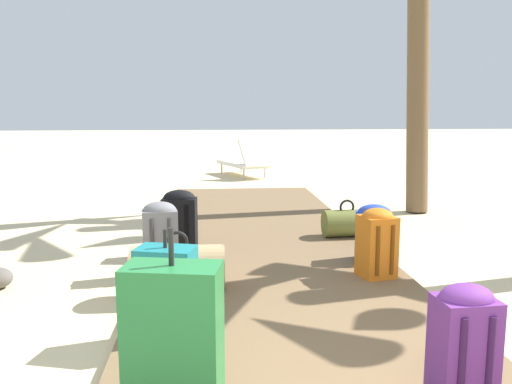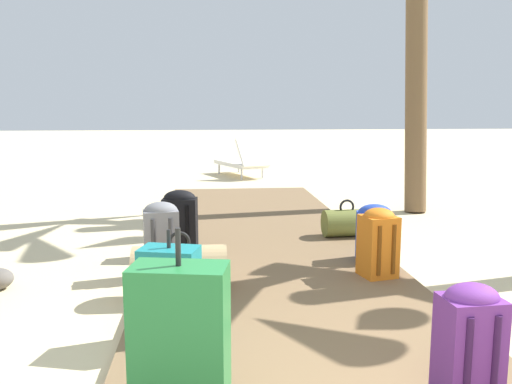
{
  "view_description": "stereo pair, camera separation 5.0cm",
  "coord_description": "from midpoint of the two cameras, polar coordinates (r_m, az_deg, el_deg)",
  "views": [
    {
      "loc": [
        -0.52,
        -1.47,
        1.44
      ],
      "look_at": [
        -0.04,
        4.09,
        0.55
      ],
      "focal_mm": 37.28,
      "sensor_mm": 36.0,
      "label": 1
    },
    {
      "loc": [
        -0.57,
        -1.46,
        1.44
      ],
      "look_at": [
        -0.04,
        4.09,
        0.55
      ],
      "focal_mm": 37.28,
      "sensor_mm": 36.0,
      "label": 2
    }
  ],
  "objects": [
    {
      "name": "ground_plane",
      "position": [
        4.7,
        2.01,
        -8.78
      ],
      "size": [
        60.0,
        60.0,
        0.0
      ],
      "primitive_type": "plane",
      "color": "beige"
    },
    {
      "name": "boardwalk",
      "position": [
        5.4,
        1.06,
        -5.97
      ],
      "size": [
        2.18,
        7.44,
        0.08
      ],
      "primitive_type": "cube",
      "color": "brown",
      "rests_on": "ground"
    },
    {
      "name": "suitcase_teal",
      "position": [
        3.32,
        -9.15,
        -10.31
      ],
      "size": [
        0.39,
        0.3,
        0.64
      ],
      "color": "#197A7F",
      "rests_on": "boardwalk"
    },
    {
      "name": "suitcase_green",
      "position": [
        2.45,
        -8.24,
        -15.53
      ],
      "size": [
        0.45,
        0.3,
        0.85
      ],
      "color": "#237538",
      "rests_on": "boardwalk"
    },
    {
      "name": "backpack_purple",
      "position": [
        2.77,
        21.95,
        -14.34
      ],
      "size": [
        0.28,
        0.25,
        0.55
      ],
      "color": "#6B2D84",
      "rests_on": "boardwalk"
    },
    {
      "name": "duffel_bag_olive",
      "position": [
        5.74,
        9.94,
        -3.28
      ],
      "size": [
        0.51,
        0.32,
        0.4
      ],
      "color": "olive",
      "rests_on": "boardwalk"
    },
    {
      "name": "backpack_orange",
      "position": [
        4.42,
        13.18,
        -5.13
      ],
      "size": [
        0.31,
        0.31,
        0.56
      ],
      "color": "orange",
      "rests_on": "boardwalk"
    },
    {
      "name": "backpack_blue",
      "position": [
        4.88,
        12.79,
        -4.1
      ],
      "size": [
        0.34,
        0.25,
        0.51
      ],
      "color": "#2847B7",
      "rests_on": "boardwalk"
    },
    {
      "name": "duffel_bag_tan",
      "position": [
        4.07,
        -8.01,
        -8.02
      ],
      "size": [
        0.7,
        0.35,
        0.45
      ],
      "color": "tan",
      "rests_on": "boardwalk"
    },
    {
      "name": "backpack_black",
      "position": [
        5.2,
        -7.93,
        -2.76
      ],
      "size": [
        0.34,
        0.25,
        0.58
      ],
      "color": "black",
      "rests_on": "boardwalk"
    },
    {
      "name": "backpack_grey",
      "position": [
        4.59,
        -9.94,
        -4.4
      ],
      "size": [
        0.32,
        0.26,
        0.58
      ],
      "color": "slate",
      "rests_on": "boardwalk"
    },
    {
      "name": "lounge_chair",
      "position": [
        11.13,
        -1.0,
        3.34
      ],
      "size": [
        1.12,
        1.62,
        0.82
      ],
      "color": "white",
      "rests_on": "ground"
    }
  ]
}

